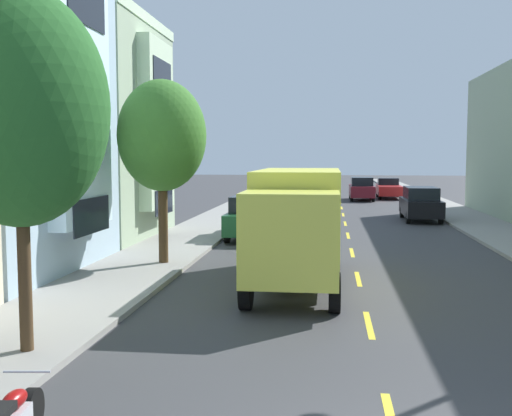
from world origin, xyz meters
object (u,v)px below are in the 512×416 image
Objects in this scene: street_tree_second at (162,136)px; parked_pickup_white at (280,198)px; delivery_box_truck at (297,220)px; moving_burgundy_sedan at (362,188)px; parked_suv_black at (421,204)px; parked_pickup_red at (389,189)px; parked_suv_forest at (252,216)px; parked_hatchback_champagne at (290,188)px; street_tree_nearest at (19,108)px.

parked_pickup_white is at bearing 84.15° from street_tree_second.
delivery_box_truck is 33.83m from moving_burgundy_sedan.
parked_suv_black reaches higher than parked_pickup_white.
moving_burgundy_sedan is (3.60, 33.62, -0.89)m from delivery_box_truck.
street_tree_second is at bearing 154.21° from delivery_box_truck.
parked_pickup_red is at bearing 56.44° from parked_pickup_white.
parked_suv_forest is (-8.62, -8.46, 0.00)m from parked_suv_black.
delivery_box_truck reaches higher than parked_hatchback_champagne.
street_tree_second is 5.68m from delivery_box_truck.
parked_pickup_white is 11.69m from moving_burgundy_sedan.
delivery_box_truck is 36.94m from parked_pickup_red.
street_tree_nearest is at bearing -92.57° from parked_hatchback_champagne.
parked_suv_forest is 24.92m from moving_burgundy_sedan.
moving_burgundy_sedan is at bearing 78.60° from street_tree_nearest.
delivery_box_truck is (4.60, -2.22, -2.47)m from street_tree_second.
delivery_box_truck reaches higher than parked_suv_forest.
street_tree_second reaches higher than moving_burgundy_sedan.
parked_pickup_white is 1.00× the size of parked_pickup_red.
street_tree_nearest is 27.41m from parked_suv_black.
street_tree_second is at bearing -124.30° from parked_suv_black.
parked_suv_black is 0.90× the size of parked_pickup_red.
delivery_box_truck is at bearing -108.82° from parked_suv_black.
delivery_box_truck is at bearing -75.15° from parked_suv_forest.
parked_pickup_white is 1.11× the size of moving_burgundy_sedan.
street_tree_second reaches higher than parked_suv_black.
parked_pickup_red is at bearing -4.37° from parked_hatchback_champagne.
parked_pickup_red is 28.29m from parked_suv_forest.
street_tree_nearest reaches higher than moving_burgundy_sedan.
parked_suv_black is (10.71, 15.71, -3.36)m from street_tree_second.
street_tree_nearest is 1.37× the size of parked_suv_forest.
parked_pickup_red is (10.69, 43.46, -3.73)m from street_tree_nearest.
moving_burgundy_sedan reaches higher than parked_pickup_red.
parked_hatchback_champagne is 0.84× the size of parked_suv_forest.
parked_hatchback_champagne is (1.98, 44.13, -3.80)m from street_tree_nearest.
parked_pickup_white is 14.13m from parked_suv_forest.
parked_pickup_red is (10.69, 34.19, -3.52)m from street_tree_second.
street_tree_second is at bearing -104.64° from moving_burgundy_sedan.
moving_burgundy_sedan is at bearing 75.81° from parked_suv_forest.
moving_burgundy_sedan is (-2.51, 15.70, 0.00)m from parked_suv_black.
parked_hatchback_champagne is 0.84× the size of moving_burgundy_sedan.
parked_hatchback_champagne is at bearing 150.93° from moving_burgundy_sedan.
street_tree_nearest is at bearing -113.22° from parked_suv_black.
moving_burgundy_sedan is (-2.49, -2.79, 0.16)m from parked_pickup_red.
street_tree_second is 1.50× the size of parked_hatchback_champagne.
parked_suv_forest is at bearing -90.40° from parked_pickup_white.
parked_hatchback_champagne is at bearing 87.43° from street_tree_nearest.
parked_pickup_red is (8.50, 12.82, 0.00)m from parked_pickup_white.
delivery_box_truck is (4.60, 7.05, -2.68)m from street_tree_nearest.
parked_hatchback_champagne is at bearing 86.75° from street_tree_second.
street_tree_nearest is at bearing -123.14° from delivery_box_truck.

